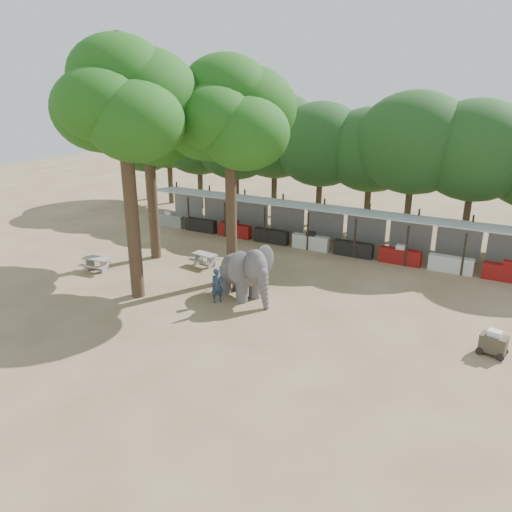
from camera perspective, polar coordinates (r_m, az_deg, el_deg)
The scene contains 11 objects.
ground at distance 20.66m, azimuth -4.32°, elevation -9.69°, with size 100.00×100.00×0.00m, color brown.
vendor_stalls at distance 31.84m, azimuth 9.30°, elevation 2.88°, with size 28.00×2.99×2.80m.
yard_tree_left at distance 29.44m, azimuth -12.34°, elevation 15.30°, with size 7.10×6.90×11.02m.
yard_tree_center at distance 23.67m, azimuth -14.96°, elevation 16.74°, with size 7.10×6.90×12.04m.
yard_tree_back at distance 25.06m, azimuth -3.08°, elevation 15.89°, with size 7.10×6.90×11.36m.
backdrop_trees at distance 35.80m, azimuth 12.56°, elevation 11.55°, with size 46.46×5.95×8.33m.
elephant at distance 24.04m, azimuth -1.30°, elevation -1.82°, with size 3.62×2.84×2.70m.
handler at distance 23.79m, azimuth -4.44°, elevation -3.40°, with size 0.61×0.41×1.71m, color #26384C.
picnic_table_near at distance 29.23m, azimuth -17.70°, elevation -0.69°, with size 1.65×1.52×0.75m.
picnic_table_far at distance 28.77m, azimuth -5.86°, elevation -0.21°, with size 1.62×1.50×0.72m.
cart_front at distance 21.48m, azimuth 25.48°, elevation -8.94°, with size 1.15×0.85×1.03m.
Camera 1 is at (10.05, -15.08, 9.92)m, focal length 35.00 mm.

